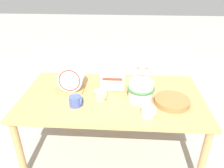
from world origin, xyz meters
TOP-DOWN VIEW (x-y plane):
  - ground_plane at (0.00, 0.00)m, footprint 14.00×14.00m
  - display_table at (0.00, 0.00)m, footprint 1.55×0.85m
  - ceramic_vase at (0.24, -0.06)m, footprint 0.22×0.22m
  - dish_rack_round_plates at (-0.36, 0.06)m, footprint 0.22×0.19m
  - dish_rack_square_plates at (0.00, 0.12)m, footprint 0.21×0.19m
  - wicker_charger_stack at (0.49, -0.10)m, footprint 0.28×0.28m
  - mug_cobalt_glaze at (-0.28, -0.18)m, footprint 0.11×0.10m
  - mug_sage_glaze at (-0.09, -0.08)m, footprint 0.11×0.10m
  - mug_cream_glaze at (0.29, -0.29)m, footprint 0.11×0.10m

SIDE VIEW (x-z plane):
  - ground_plane at x=0.00m, z-range 0.00..0.00m
  - display_table at x=0.00m, z-range 0.24..0.85m
  - wicker_charger_stack at x=0.49m, z-range 0.60..0.65m
  - mug_cobalt_glaze at x=-0.28m, z-range 0.60..0.69m
  - mug_sage_glaze at x=-0.09m, z-range 0.60..0.69m
  - mug_cream_glaze at x=0.29m, z-range 0.60..0.69m
  - dish_rack_square_plates at x=0.00m, z-range 0.57..0.80m
  - dish_rack_round_plates at x=-0.36m, z-range 0.58..0.82m
  - ceramic_vase at x=0.24m, z-range 0.57..0.90m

